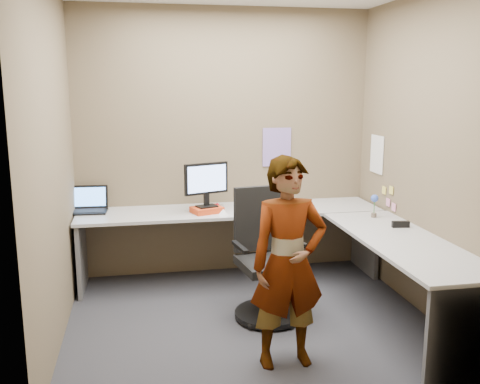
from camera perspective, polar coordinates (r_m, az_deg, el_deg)
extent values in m
plane|color=#28282D|center=(4.61, 1.09, -13.49)|extent=(3.00, 3.00, 0.00)
plane|color=brown|center=(5.49, -1.66, 5.22)|extent=(3.00, 0.00, 3.00)
plane|color=brown|center=(4.76, 19.14, 3.64)|extent=(0.00, 2.70, 2.70)
plane|color=brown|center=(4.18, -19.40, 2.62)|extent=(0.00, 2.70, 2.70)
cube|color=#A7A7A7|center=(5.29, -1.06, -2.01)|extent=(2.96, 0.65, 0.03)
cube|color=#A7A7A7|center=(4.46, 17.03, -5.09)|extent=(0.65, 1.91, 0.03)
cube|color=#59595B|center=(5.34, -16.55, -6.42)|extent=(0.04, 0.60, 0.70)
cube|color=#59595B|center=(5.79, 13.19, -4.85)|extent=(0.04, 0.60, 0.70)
cube|color=#59595B|center=(3.85, 23.18, -13.98)|extent=(0.60, 0.04, 0.70)
cube|color=red|center=(5.15, -3.56, -1.91)|extent=(0.33, 0.29, 0.06)
cube|color=black|center=(5.14, -3.56, -1.53)|extent=(0.22, 0.18, 0.01)
cube|color=black|center=(5.15, -3.60, -0.80)|extent=(0.06, 0.05, 0.11)
cube|color=black|center=(5.11, -3.62, 1.45)|extent=(0.43, 0.18, 0.30)
cube|color=#8DADF5|center=(5.09, -3.53, 1.42)|extent=(0.38, 0.14, 0.25)
cube|color=black|center=(5.35, -15.81, -2.03)|extent=(0.35, 0.27, 0.02)
cube|color=black|center=(5.44, -15.69, -0.48)|extent=(0.34, 0.09, 0.22)
cube|color=#4C8FF2|center=(5.44, -15.69, -0.48)|extent=(0.30, 0.07, 0.18)
cube|color=#B7B7BC|center=(5.26, -2.44, -1.66)|extent=(0.12, 0.08, 0.04)
sphere|color=#B90C20|center=(5.25, -2.42, -1.37)|extent=(0.04, 0.04, 0.04)
cone|color=white|center=(5.04, -1.79, -2.15)|extent=(0.10, 0.10, 0.06)
cube|color=black|center=(4.82, 16.76, -3.32)|extent=(0.15, 0.06, 0.05)
cylinder|color=brown|center=(5.12, 14.08, -2.41)|extent=(0.05, 0.05, 0.04)
cylinder|color=#338C3F|center=(5.10, 14.13, -1.43)|extent=(0.01, 0.01, 0.14)
sphere|color=blue|center=(5.08, 14.17, -0.66)|extent=(0.07, 0.07, 0.07)
cube|color=#846BB7|center=(5.60, 3.95, 4.80)|extent=(0.30, 0.01, 0.40)
cube|color=white|center=(5.56, 14.40, 3.91)|extent=(0.01, 0.28, 0.38)
cube|color=#F2E059|center=(5.30, 15.83, 0.19)|extent=(0.01, 0.07, 0.07)
cube|color=pink|center=(5.37, 15.52, -1.07)|extent=(0.01, 0.07, 0.07)
cube|color=pink|center=(5.27, 16.08, -1.56)|extent=(0.01, 0.07, 0.07)
cube|color=#F2E059|center=(5.44, 15.11, 0.18)|extent=(0.01, 0.07, 0.07)
cylinder|color=black|center=(4.64, 3.05, -12.82)|extent=(0.57, 0.57, 0.04)
cylinder|color=black|center=(4.55, 3.08, -10.24)|extent=(0.06, 0.06, 0.41)
cube|color=black|center=(4.47, 3.11, -7.69)|extent=(0.53, 0.53, 0.07)
cube|color=black|center=(4.58, 2.08, -2.84)|extent=(0.45, 0.12, 0.56)
cube|color=black|center=(4.33, 0.00, -5.90)|extent=(0.09, 0.31, 0.03)
cube|color=black|center=(4.52, 6.13, -5.22)|extent=(0.09, 0.31, 0.03)
imported|color=#999399|center=(3.71, 5.18, -7.56)|extent=(0.56, 0.38, 1.48)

